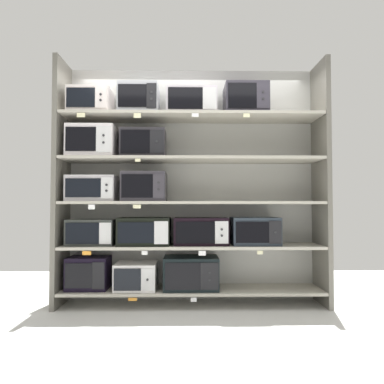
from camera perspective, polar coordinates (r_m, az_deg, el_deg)
ground at (r=3.09m, az=0.30°, el=-22.23°), size 6.73×6.00×0.02m
back_panel at (r=4.17m, az=-0.05°, el=1.32°), size 2.93×0.04×2.60m
upright_left at (r=4.13m, az=-19.74°, el=1.47°), size 0.05×0.48×2.60m
upright_right at (r=4.17m, az=19.55°, el=1.44°), size 0.05×0.48×2.60m
shelf_0 at (r=4.00m, az=-0.00°, el=-15.05°), size 2.73×0.48×0.03m
microwave_0 at (r=4.10m, az=-15.85°, el=-12.05°), size 0.42×0.34×0.34m
microwave_1 at (r=4.00m, az=-8.69°, el=-12.80°), size 0.43×0.43×0.27m
microwave_2 at (r=3.96m, az=-0.16°, el=-12.48°), size 0.57×0.42×0.34m
price_tag_0 at (r=3.81m, az=-9.27°, el=-16.23°), size 0.09×0.00×0.03m
price_tag_1 at (r=3.78m, az=0.26°, el=-16.48°), size 0.06×0.00×0.04m
shelf_1 at (r=3.93m, az=-0.00°, el=-8.45°), size 2.73×0.48×0.03m
microwave_3 at (r=4.03m, az=-15.33°, el=-6.06°), size 0.49×0.35×0.27m
microwave_4 at (r=3.93m, az=-7.39°, el=-6.10°), size 0.54×0.42×0.29m
microwave_5 at (r=3.91m, az=1.40°, el=-6.15°), size 0.57×0.36×0.29m
microwave_6 at (r=3.97m, az=9.78°, el=-6.02°), size 0.50×0.40×0.29m
price_tag_2 at (r=3.82m, az=-16.13°, el=-9.15°), size 0.09×0.00×0.04m
price_tag_3 at (r=3.71m, az=-7.42°, el=-9.42°), size 0.06×0.00×0.04m
price_tag_4 at (r=3.69m, az=1.61°, el=-9.54°), size 0.07×0.00×0.05m
price_tag_5 at (r=3.76m, az=10.59°, el=-9.29°), size 0.06×0.00×0.04m
shelf_2 at (r=3.90m, az=-0.00°, el=-1.69°), size 2.73×0.48×0.03m
microwave_7 at (r=4.03m, az=-15.16°, el=0.50°), size 0.50×0.41×0.27m
microwave_8 at (r=3.93m, az=-7.40°, el=0.78°), size 0.46×0.43×0.31m
price_tag_6 at (r=3.78m, az=-15.43°, el=-2.27°), size 0.07×0.00×0.05m
price_tag_7 at (r=3.69m, az=-8.61°, el=-2.25°), size 0.08×0.00×0.04m
shelf_3 at (r=3.93m, az=-0.00°, el=5.07°), size 2.73×0.48×0.03m
microwave_9 at (r=4.08m, az=-15.19°, el=7.47°), size 0.49×0.43×0.33m
microwave_10 at (r=3.98m, az=-7.58°, el=7.42°), size 0.47×0.35×0.30m
price_tag_8 at (r=3.72m, az=-8.46°, el=4.95°), size 0.05×0.00×0.03m
shelf_4 at (r=4.02m, az=-0.00°, el=11.63°), size 2.73×0.48×0.03m
microwave_11 at (r=4.18m, az=-15.52°, el=13.31°), size 0.43×0.40×0.27m
microwave_12 at (r=4.09m, az=-8.28°, el=13.97°), size 0.42×0.37×0.33m
microwave_13 at (r=4.05m, az=-0.08°, el=13.80°), size 0.53×0.34×0.28m
microwave_14 at (r=4.11m, az=8.33°, el=13.91°), size 0.45×0.41×0.33m
price_tag_9 at (r=3.92m, az=-16.97°, el=11.44°), size 0.08×0.00×0.05m
price_tag_10 at (r=3.80m, az=-8.54°, el=11.75°), size 0.07×0.00×0.05m
price_tag_11 at (r=3.77m, az=0.50°, el=11.95°), size 0.07×0.00×0.04m
price_tag_12 at (r=3.82m, az=8.51°, el=11.77°), size 0.07×0.00×0.04m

